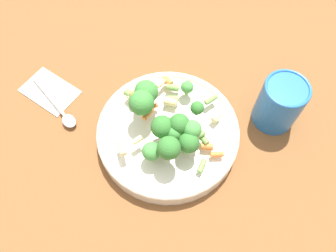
{
  "coord_description": "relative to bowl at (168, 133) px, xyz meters",
  "views": [
    {
      "loc": [
        -0.27,
        -0.13,
        0.61
      ],
      "look_at": [
        0.0,
        0.0,
        0.05
      ],
      "focal_mm": 35.0,
      "sensor_mm": 36.0,
      "label": 1
    }
  ],
  "objects": [
    {
      "name": "ground_plane",
      "position": [
        0.0,
        0.0,
        -0.02
      ],
      "size": [
        3.0,
        3.0,
        0.0
      ],
      "primitive_type": "plane",
      "color": "brown"
    },
    {
      "name": "bowl",
      "position": [
        0.0,
        0.0,
        0.0
      ],
      "size": [
        0.29,
        0.29,
        0.04
      ],
      "color": "silver",
      "rests_on": "ground_plane"
    },
    {
      "name": "pasta_salad",
      "position": [
        -0.01,
        0.0,
        0.06
      ],
      "size": [
        0.2,
        0.23,
        0.08
      ],
      "color": "#8CB766",
      "rests_on": "bowl"
    },
    {
      "name": "cup",
      "position": [
        0.14,
        -0.18,
        0.04
      ],
      "size": [
        0.09,
        0.09,
        0.11
      ],
      "color": "#2366B2",
      "rests_on": "ground_plane"
    },
    {
      "name": "napkin",
      "position": [
        -0.01,
        0.29,
        -0.02
      ],
      "size": [
        0.1,
        0.13,
        0.01
      ],
      "color": "white",
      "rests_on": "ground_plane"
    },
    {
      "name": "spoon",
      "position": [
        -0.05,
        0.23,
        -0.01
      ],
      "size": [
        0.08,
        0.16,
        0.01
      ],
      "rotation": [
        0.0,
        0.0,
        10.58
      ],
      "color": "silver",
      "rests_on": "napkin"
    }
  ]
}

